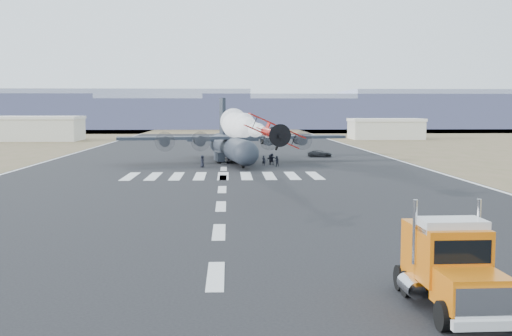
{
  "coord_description": "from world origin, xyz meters",
  "views": [
    {
      "loc": [
        0.69,
        -32.88,
        8.72
      ],
      "look_at": [
        2.89,
        17.97,
        4.0
      ],
      "focal_mm": 45.0,
      "sensor_mm": 36.0,
      "label": 1
    }
  ],
  "objects": [
    {
      "name": "support_vehicle",
      "position": [
        17.24,
        82.15,
        0.62
      ],
      "size": [
        4.71,
        2.75,
        1.23
      ],
      "primitive_type": "imported",
      "rotation": [
        0.0,
        0.0,
        1.4
      ],
      "color": "black",
      "rests_on": "ground"
    },
    {
      "name": "crew_e",
      "position": [
        -3.2,
        62.47,
        0.91
      ],
      "size": [
        0.56,
        0.9,
        1.82
      ],
      "primitive_type": "imported",
      "rotation": [
        0.0,
        0.0,
        4.73
      ],
      "color": "black",
      "rests_on": "ground"
    },
    {
      "name": "hangar_right",
      "position": [
        46.0,
        150.0,
        3.01
      ],
      "size": [
        20.5,
        12.5,
        5.9
      ],
      "color": "beige",
      "rests_on": "ground"
    },
    {
      "name": "crew_a",
      "position": [
        6.1,
        64.67,
        0.8
      ],
      "size": [
        0.75,
        0.72,
        1.6
      ],
      "primitive_type": "imported",
      "rotation": [
        0.0,
        0.0,
        2.57
      ],
      "color": "black",
      "rests_on": "ground"
    },
    {
      "name": "scrub_far",
      "position": [
        0.0,
        230.0,
        0.0
      ],
      "size": [
        500.0,
        80.0,
        0.0
      ],
      "primitive_type": "cube",
      "color": "brown",
      "rests_on": "ground"
    },
    {
      "name": "crew_h",
      "position": [
        2.67,
        62.89,
        0.88
      ],
      "size": [
        0.76,
        0.98,
        1.76
      ],
      "primitive_type": "imported",
      "rotation": [
        0.0,
        0.0,
        4.41
      ],
      "color": "black",
      "rests_on": "ground"
    },
    {
      "name": "ground",
      "position": [
        0.0,
        0.0,
        0.0
      ],
      "size": [
        500.0,
        500.0,
        0.0
      ],
      "primitive_type": "plane",
      "color": "black",
      "rests_on": "ground"
    },
    {
      "name": "ridge_seg_f",
      "position": [
        130.0,
        260.0,
        8.5
      ],
      "size": [
        150.0,
        50.0,
        17.0
      ],
      "primitive_type": "cube",
      "color": "#858EAA",
      "rests_on": "ground"
    },
    {
      "name": "crew_d",
      "position": [
        0.7,
        68.16,
        0.85
      ],
      "size": [
        0.79,
        1.11,
        1.7
      ],
      "primitive_type": "imported",
      "rotation": [
        0.0,
        0.0,
        5.02
      ],
      "color": "black",
      "rests_on": "ground"
    },
    {
      "name": "aerobatic_biplane",
      "position": [
        4.89,
        27.96,
        6.45
      ],
      "size": [
        5.59,
        5.4,
        3.56
      ],
      "rotation": [
        0.0,
        0.41,
        0.11
      ],
      "color": "#A41D0A"
    },
    {
      "name": "crew_c",
      "position": [
        7.22,
        66.82,
        0.78
      ],
      "size": [
        1.09,
        0.7,
        1.57
      ],
      "primitive_type": "imported",
      "rotation": [
        0.0,
        0.0,
        6.04
      ],
      "color": "black",
      "rests_on": "ground"
    },
    {
      "name": "ridge_seg_e",
      "position": [
        65.0,
        260.0,
        7.5
      ],
      "size": [
        150.0,
        50.0,
        15.0
      ],
      "primitive_type": "cube",
      "color": "#858EAA",
      "rests_on": "ground"
    },
    {
      "name": "smoke_trail",
      "position": [
        2.09,
        52.32,
        6.66
      ],
      "size": [
        5.37,
        29.71,
        3.75
      ],
      "rotation": [
        0.0,
        0.0,
        0.11
      ],
      "color": "white"
    },
    {
      "name": "transport_aircraft",
      "position": [
        1.19,
        71.61,
        2.73
      ],
      "size": [
        36.74,
        30.13,
        10.61
      ],
      "rotation": [
        0.0,
        0.0,
        0.15
      ],
      "color": "black",
      "rests_on": "ground"
    },
    {
      "name": "crew_g",
      "position": [
        2.54,
        67.19,
        0.79
      ],
      "size": [
        0.7,
        0.74,
        1.58
      ],
      "primitive_type": "imported",
      "rotation": [
        0.0,
        0.0,
        2.11
      ],
      "color": "black",
      "rests_on": "ground"
    },
    {
      "name": "ridge_seg_d",
      "position": [
        0.0,
        260.0,
        6.5
      ],
      "size": [
        150.0,
        50.0,
        13.0
      ],
      "primitive_type": "cube",
      "color": "#858EAA",
      "rests_on": "ground"
    },
    {
      "name": "crew_b",
      "position": [
        7.99,
        63.5,
        0.8
      ],
      "size": [
        0.84,
        0.59,
        1.6
      ],
      "primitive_type": "imported",
      "rotation": [
        0.0,
        0.0,
        3.3
      ],
      "color": "black",
      "rests_on": "ground"
    },
    {
      "name": "hangar_left",
      "position": [
        -52.0,
        145.0,
        3.41
      ],
      "size": [
        24.5,
        14.5,
        6.7
      ],
      "color": "beige",
      "rests_on": "ground"
    },
    {
      "name": "runway_markings",
      "position": [
        0.0,
        60.0,
        0.01
      ],
      "size": [
        60.0,
        260.0,
        0.01
      ],
      "primitive_type": null,
      "color": "silver",
      "rests_on": "ground"
    },
    {
      "name": "crew_f",
      "position": [
        7.49,
        66.78,
        0.89
      ],
      "size": [
        1.71,
        0.8,
        1.78
      ],
      "primitive_type": "imported",
      "rotation": [
        0.0,
        0.0,
        2.97
      ],
      "color": "black",
      "rests_on": "ground"
    },
    {
      "name": "semi_truck",
      "position": [
        10.32,
        -5.86,
        1.95
      ],
      "size": [
        3.15,
        8.88,
        3.97
      ],
      "rotation": [
        0.0,
        0.0,
        0.02
      ],
      "color": "black",
      "rests_on": "ground"
    },
    {
      "name": "ridge_seg_c",
      "position": [
        -65.0,
        260.0,
        8.5
      ],
      "size": [
        150.0,
        50.0,
        17.0
      ],
      "primitive_type": "cube",
      "color": "#858EAA",
      "rests_on": "ground"
    }
  ]
}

